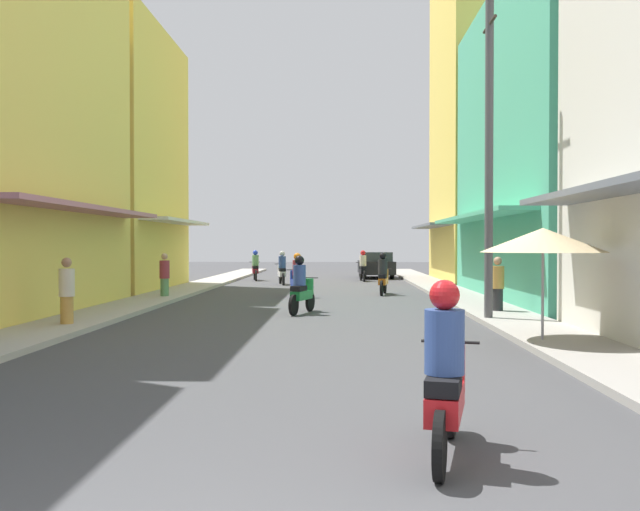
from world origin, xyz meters
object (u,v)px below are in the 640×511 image
object	(u,v)px
motorbike_green	(302,288)
parked_car	(376,265)
motorbike_orange	(383,276)
motorbike_red	(446,378)
pedestrian_crossing	(165,276)
motorbike_blue	(296,277)
motorbike_white	(282,270)
pedestrian_midway	(67,293)
motorbike_black	(363,267)
utility_pole	(489,158)
pedestrian_far	(498,286)
vendor_umbrella	(543,240)
motorbike_maroon	(255,267)

from	to	relation	value
motorbike_green	parked_car	xyz separation A→B (m)	(3.03, 19.30, 0.04)
motorbike_orange	motorbike_red	size ratio (longest dim) A/B	1.01
pedestrian_crossing	motorbike_blue	bearing A→B (deg)	15.88
motorbike_red	motorbike_white	distance (m)	25.50
motorbike_blue	pedestrian_midway	size ratio (longest dim) A/B	1.12
motorbike_blue	pedestrian_midway	bearing A→B (deg)	-116.01
pedestrian_midway	motorbike_black	bearing A→B (deg)	69.75
utility_pole	motorbike_black	bearing A→B (deg)	97.72
pedestrian_far	motorbike_blue	bearing A→B (deg)	133.87
motorbike_blue	vendor_umbrella	xyz separation A→B (m)	(5.31, -11.40, 1.25)
motorbike_green	pedestrian_far	xyz separation A→B (m)	(5.22, -0.25, 0.07)
motorbike_black	pedestrian_crossing	distance (m)	13.55
parked_car	vendor_umbrella	distance (m)	25.07
motorbike_red	motorbike_blue	xyz separation A→B (m)	(-2.50, 17.96, 0.00)
motorbike_maroon	vendor_umbrella	distance (m)	23.65
motorbike_black	vendor_umbrella	distance (m)	21.87
motorbike_blue	pedestrian_crossing	bearing A→B (deg)	-164.12
motorbike_maroon	motorbike_red	bearing A→B (deg)	-79.43
motorbike_orange	motorbike_black	xyz separation A→B (m)	(-0.47, 9.12, 0.00)
pedestrian_crossing	motorbike_black	bearing A→B (deg)	58.33
motorbike_orange	motorbike_green	size ratio (longest dim) A/B	1.03
motorbike_green	pedestrian_far	bearing A→B (deg)	-2.79
motorbike_blue	pedestrian_crossing	world-z (taller)	motorbike_blue
motorbike_blue	parked_car	size ratio (longest dim) A/B	0.43
pedestrian_midway	vendor_umbrella	size ratio (longest dim) A/B	0.70
pedestrian_far	utility_pole	bearing A→B (deg)	-109.90
motorbike_maroon	utility_pole	size ratio (longest dim) A/B	0.23
motorbike_red	motorbike_white	xyz separation A→B (m)	(-3.67, 25.24, 0.00)
utility_pole	pedestrian_midway	bearing A→B (deg)	-170.91
motorbike_white	parked_car	distance (m)	7.87
motorbike_green	pedestrian_crossing	distance (m)	6.66
motorbike_orange	motorbike_red	world-z (taller)	same
pedestrian_midway	utility_pole	bearing A→B (deg)	9.09
motorbike_black	pedestrian_crossing	size ratio (longest dim) A/B	1.15
motorbike_green	motorbike_white	bearing A→B (deg)	97.40
motorbike_red	pedestrian_midway	world-z (taller)	pedestrian_midway
motorbike_black	pedestrian_far	size ratio (longest dim) A/B	1.16
motorbike_maroon	motorbike_orange	size ratio (longest dim) A/B	1.00
motorbike_white	vendor_umbrella	world-z (taller)	vendor_umbrella
pedestrian_crossing	pedestrian_far	size ratio (longest dim) A/B	1.02
motorbike_blue	vendor_umbrella	size ratio (longest dim) A/B	0.78
motorbike_orange	motorbike_black	bearing A→B (deg)	92.98
pedestrian_crossing	pedestrian_midway	bearing A→B (deg)	-90.56
pedestrian_midway	pedestrian_far	distance (m)	10.74
motorbike_white	pedestrian_crossing	distance (m)	9.13
motorbike_maroon	motorbike_blue	xyz separation A→B (m)	(2.86, -10.76, 0.00)
motorbike_maroon	utility_pole	world-z (taller)	utility_pole
pedestrian_midway	pedestrian_far	world-z (taller)	pedestrian_midway
pedestrian_crossing	pedestrian_far	distance (m)	11.21
motorbike_green	parked_car	distance (m)	19.54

